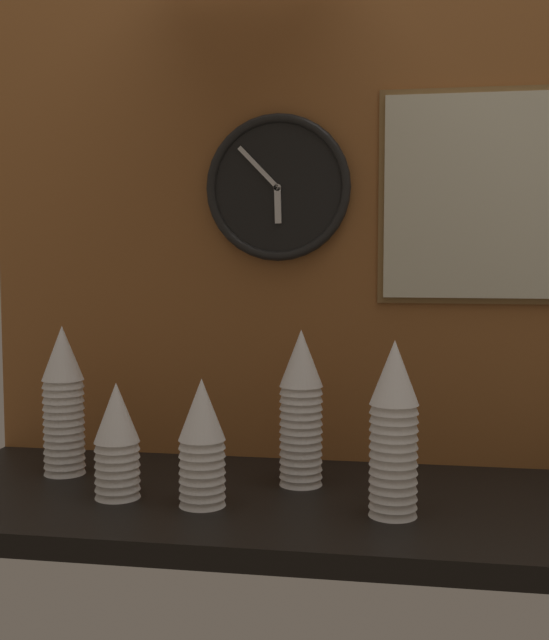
# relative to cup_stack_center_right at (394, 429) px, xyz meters

# --- Properties ---
(ground_plane) EXTENTS (1.60, 0.56, 0.04)m
(ground_plane) POSITION_rel_cup_stack_center_right_xyz_m (-0.08, 0.09, -0.17)
(ground_plane) COLOR black
(wall_tiled_back) EXTENTS (1.60, 0.03, 1.05)m
(wall_tiled_back) POSITION_rel_cup_stack_center_right_xyz_m (-0.08, 0.36, 0.38)
(wall_tiled_back) COLOR #A3602D
(wall_tiled_back) RESTS_ON ground_plane
(cup_stack_center_right) EXTENTS (0.08, 0.08, 0.30)m
(cup_stack_center_right) POSITION_rel_cup_stack_center_right_xyz_m (0.00, 0.00, 0.00)
(cup_stack_center_right) COLOR white
(cup_stack_center_right) RESTS_ON ground_plane
(cup_stack_center_left) EXTENTS (0.08, 0.08, 0.22)m
(cup_stack_center_left) POSITION_rel_cup_stack_center_right_xyz_m (-0.33, 0.00, -0.04)
(cup_stack_center_left) COLOR white
(cup_stack_center_left) RESTS_ON ground_plane
(cup_stack_left) EXTENTS (0.08, 0.08, 0.21)m
(cup_stack_left) POSITION_rel_cup_stack_center_right_xyz_m (-0.49, 0.02, -0.04)
(cup_stack_left) COLOR white
(cup_stack_left) RESTS_ON ground_plane
(cup_stack_center) EXTENTS (0.08, 0.08, 0.30)m
(cup_stack_center) POSITION_rel_cup_stack_center_right_xyz_m (-0.18, 0.15, 0.00)
(cup_stack_center) COLOR white
(cup_stack_center) RESTS_ON ground_plane
(cup_stack_far_left) EXTENTS (0.08, 0.08, 0.30)m
(cup_stack_far_left) POSITION_rel_cup_stack_center_right_xyz_m (-0.65, 0.15, 0.00)
(cup_stack_far_left) COLOR white
(cup_stack_far_left) RESTS_ON ground_plane
(wall_clock) EXTENTS (0.30, 0.03, 0.30)m
(wall_clock) POSITION_rel_cup_stack_center_right_xyz_m (-0.25, 0.33, 0.43)
(wall_clock) COLOR black
(menu_board) EXTENTS (0.43, 0.01, 0.43)m
(menu_board) POSITION_rel_cup_stack_center_right_xyz_m (0.17, 0.34, 0.40)
(menu_board) COLOR olive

